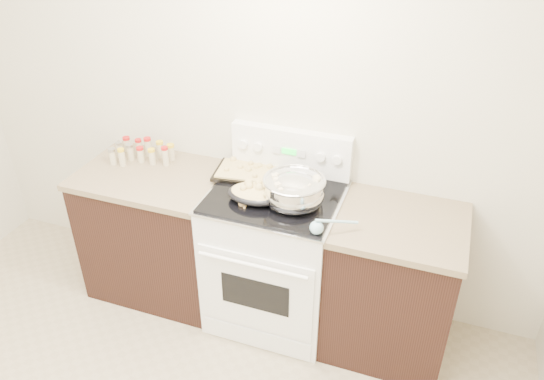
% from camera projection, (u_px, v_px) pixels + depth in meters
% --- Properties ---
extents(room_shell, '(4.10, 3.60, 2.75)m').
position_uv_depth(room_shell, '(19.00, 196.00, 1.66)').
color(room_shell, beige).
rests_on(room_shell, ground).
extents(counter_left, '(0.93, 0.67, 0.92)m').
position_uv_depth(counter_left, '(160.00, 231.00, 3.59)').
color(counter_left, black).
rests_on(counter_left, ground).
extents(counter_right, '(0.73, 0.67, 0.92)m').
position_uv_depth(counter_right, '(391.00, 284.00, 3.14)').
color(counter_right, black).
rests_on(counter_right, ground).
extents(kitchen_range, '(0.78, 0.73, 1.22)m').
position_uv_depth(kitchen_range, '(275.00, 254.00, 3.34)').
color(kitchen_range, white).
rests_on(kitchen_range, ground).
extents(mixing_bowl, '(0.43, 0.43, 0.21)m').
position_uv_depth(mixing_bowl, '(294.00, 191.00, 2.97)').
color(mixing_bowl, silver).
rests_on(mixing_bowl, kitchen_range).
extents(roasting_pan, '(0.35, 0.26, 0.11)m').
position_uv_depth(roasting_pan, '(256.00, 193.00, 3.01)').
color(roasting_pan, black).
rests_on(roasting_pan, kitchen_range).
extents(baking_sheet, '(0.43, 0.33, 0.06)m').
position_uv_depth(baking_sheet, '(248.00, 171.00, 3.28)').
color(baking_sheet, black).
rests_on(baking_sheet, kitchen_range).
extents(wooden_spoon, '(0.06, 0.29, 0.04)m').
position_uv_depth(wooden_spoon, '(246.00, 200.00, 3.02)').
color(wooden_spoon, tan).
rests_on(wooden_spoon, kitchen_range).
extents(blue_ladle, '(0.23, 0.17, 0.09)m').
position_uv_depth(blue_ladle, '(319.00, 227.00, 2.76)').
color(blue_ladle, '#8BBDCF').
rests_on(blue_ladle, kitchen_range).
extents(spice_jars, '(0.39, 0.24, 0.13)m').
position_uv_depth(spice_jars, '(141.00, 151.00, 3.47)').
color(spice_jars, '#BFB28C').
rests_on(spice_jars, counter_left).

